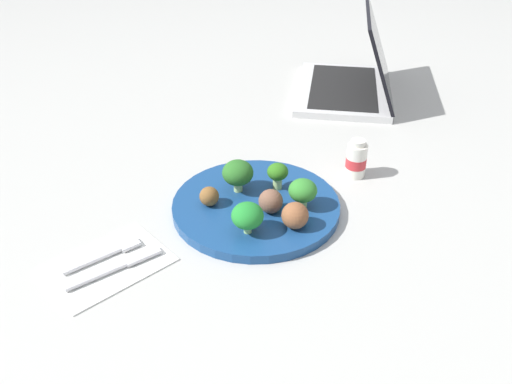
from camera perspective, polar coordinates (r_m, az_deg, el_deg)
name	(u,v)px	position (r m, az deg, el deg)	size (l,w,h in m)	color
ground_plane	(256,210)	(0.90, 0.00, -1.91)	(4.00, 4.00, 0.00)	#B2B2AD
plate	(256,206)	(0.90, 0.00, -1.49)	(0.28, 0.28, 0.02)	navy
broccoli_floret_back_right	(247,216)	(0.81, -0.91, -2.57)	(0.05, 0.05, 0.05)	#97CB7E
broccoli_floret_back_left	(278,173)	(0.91, 2.32, 2.04)	(0.04, 0.04, 0.05)	#A8C67A
broccoli_floret_mid_right	(236,174)	(0.90, -2.13, 1.95)	(0.05, 0.05, 0.06)	#AACB82
broccoli_floret_front_left	(303,191)	(0.87, 5.01, 0.11)	(0.05, 0.05, 0.05)	#98C971
meatball_near_rim	(269,202)	(0.86, 1.41, -1.07)	(0.04, 0.04, 0.04)	brown
meatball_mid_left	(209,196)	(0.88, -5.01, -0.46)	(0.03, 0.03, 0.03)	brown
meatball_center	(297,215)	(0.83, 4.34, -2.43)	(0.04, 0.04, 0.04)	brown
napkin	(108,264)	(0.82, -15.50, -7.44)	(0.17, 0.12, 0.01)	white
fork	(106,254)	(0.83, -15.67, -6.35)	(0.12, 0.03, 0.01)	silver
knife	(118,266)	(0.80, -14.46, -7.63)	(0.15, 0.03, 0.01)	silver
yogurt_bottle	(356,160)	(0.99, 10.63, 3.39)	(0.04, 0.04, 0.07)	white
laptop	(353,79)	(1.34, 10.33, 11.78)	(0.39, 0.37, 0.20)	silver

